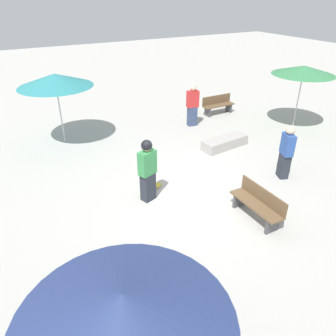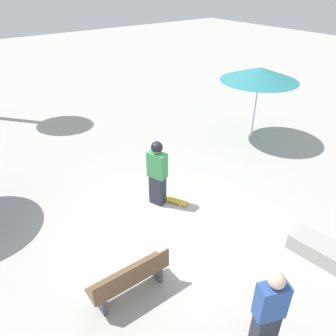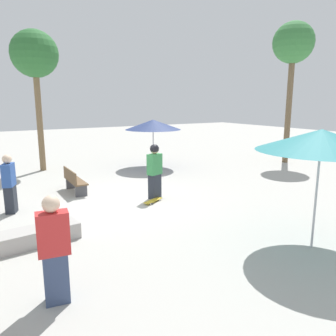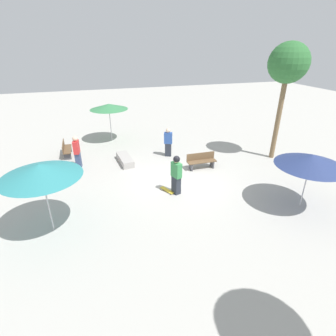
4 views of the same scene
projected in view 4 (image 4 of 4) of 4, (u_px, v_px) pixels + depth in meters
name	position (u px, v px, depth m)	size (l,w,h in m)	color
ground_plane	(178.00, 182.00, 12.92)	(60.00, 60.00, 0.00)	#B2AFA8
skater_main	(176.00, 174.00, 11.56)	(0.55, 0.42, 1.84)	#282D38
skateboard	(167.00, 190.00, 12.10)	(0.81, 0.52, 0.07)	gold
concrete_ledge	(125.00, 160.00, 14.93)	(1.89, 0.80, 0.38)	#A8A39E
bench_near	(66.00, 149.00, 15.75)	(1.60, 0.46, 0.85)	#47474C
bench_far	(201.00, 161.00, 14.18)	(0.45, 1.60, 0.85)	#47474C
shade_umbrella_navy	(311.00, 160.00, 10.13)	(2.69, 2.69, 2.35)	#B7B7BC
shade_umbrella_green	(109.00, 107.00, 17.35)	(2.52, 2.52, 2.57)	#B7B7BC
shade_umbrella_teal	(40.00, 171.00, 8.62)	(2.69, 2.69, 2.64)	#B7B7BC
palm_tree_center_right	(288.00, 65.00, 13.50)	(2.08, 2.08, 6.32)	brown
bystander_watching	(77.00, 152.00, 14.09)	(0.53, 0.34, 1.80)	#38476B
bystander_far	(168.00, 142.00, 15.56)	(0.42, 0.54, 1.73)	#282D38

